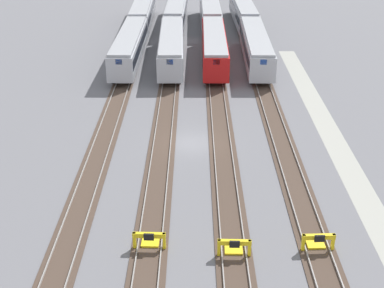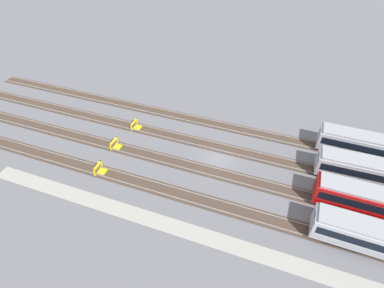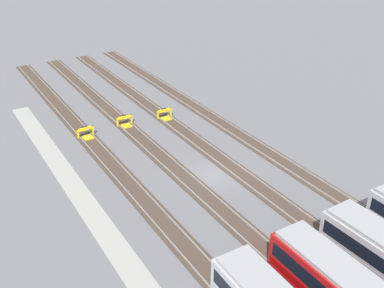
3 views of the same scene
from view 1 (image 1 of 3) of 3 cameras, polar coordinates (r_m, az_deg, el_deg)
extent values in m
plane|color=slate|center=(45.34, 0.02, 0.11)|extent=(400.00, 400.00, 0.00)
cube|color=#9E9E93|center=(46.91, 15.04, 0.09)|extent=(54.00, 2.00, 0.01)
cube|color=#47382D|center=(45.94, 9.54, 0.13)|extent=(90.00, 2.23, 0.06)
cube|color=gray|center=(45.78, 8.66, 0.25)|extent=(90.00, 0.07, 0.15)
cube|color=gray|center=(46.01, 10.43, 0.24)|extent=(90.00, 0.07, 0.15)
cube|color=#47382D|center=(45.39, 3.22, 0.14)|extent=(90.00, 2.24, 0.06)
cube|color=gray|center=(45.31, 2.31, 0.26)|extent=(90.00, 0.07, 0.15)
cube|color=gray|center=(45.39, 4.13, 0.26)|extent=(90.00, 0.07, 0.15)
cube|color=#47382D|center=(45.41, -3.18, 0.15)|extent=(90.00, 2.24, 0.06)
cube|color=gray|center=(45.41, -4.09, 0.27)|extent=(90.00, 0.07, 0.15)
cube|color=gray|center=(45.32, -2.28, 0.27)|extent=(90.00, 0.07, 0.15)
cube|color=#47382D|center=(45.98, -9.49, 0.16)|extent=(90.00, 2.23, 0.06)
cube|color=gray|center=(46.06, -10.38, 0.28)|extent=(90.00, 0.07, 0.15)
cube|color=gray|center=(45.82, -8.62, 0.27)|extent=(90.00, 0.07, 0.15)
cube|color=#B71414|center=(65.07, 2.38, 10.30)|extent=(18.02, 2.95, 2.70)
cube|color=black|center=(64.98, 2.38, 10.57)|extent=(17.30, 2.98, 1.08)
cube|color=#A80505|center=(65.28, 2.36, 9.66)|extent=(17.66, 2.97, 0.54)
cube|color=#999BA0|center=(64.67, 2.40, 11.57)|extent=(17.48, 2.66, 0.30)
cube|color=blue|center=(73.48, 2.21, 12.99)|extent=(0.09, 0.70, 0.56)
cube|color=blue|center=(56.21, 2.63, 8.74)|extent=(0.09, 0.70, 0.56)
cube|color=black|center=(70.90, 2.24, 10.23)|extent=(3.62, 2.27, 0.70)
cube|color=black|center=(60.27, 2.48, 7.27)|extent=(3.62, 2.27, 0.70)
cube|color=#ADAFB7|center=(83.57, -1.68, 13.94)|extent=(18.06, 3.21, 2.70)
cube|color=black|center=(83.50, -1.68, 14.16)|extent=(17.34, 3.23, 1.08)
cube|color=#9EA0A8|center=(83.74, -1.67, 13.44)|extent=(17.70, 3.23, 0.54)
cube|color=#999BA0|center=(83.26, -1.69, 14.95)|extent=(17.51, 2.92, 0.30)
cube|color=blue|center=(74.63, -2.06, 13.20)|extent=(0.10, 0.70, 0.56)
cube|color=black|center=(89.38, -1.47, 13.65)|extent=(3.65, 2.32, 0.70)
cube|color=black|center=(78.55, -1.88, 11.85)|extent=(3.65, 2.32, 0.70)
cube|color=#ADAFB7|center=(65.45, 6.82, 10.23)|extent=(18.05, 3.14, 2.70)
cube|color=black|center=(65.36, 6.83, 10.50)|extent=(17.33, 3.17, 1.08)
cube|color=#9EA0A8|center=(65.66, 6.78, 9.60)|extent=(17.69, 3.16, 0.54)
cube|color=#999BA0|center=(65.05, 6.89, 11.50)|extent=(17.50, 2.85, 0.30)
cube|color=blue|center=(73.83, 6.26, 12.92)|extent=(0.09, 0.70, 0.56)
cube|color=blue|center=(56.63, 7.64, 8.67)|extent=(0.09, 0.70, 0.56)
cube|color=black|center=(71.26, 6.36, 10.17)|extent=(3.64, 2.31, 0.70)
cube|color=black|center=(60.66, 7.18, 7.22)|extent=(3.64, 2.31, 0.70)
cube|color=#ADAFB7|center=(83.36, 1.93, 13.91)|extent=(18.02, 2.94, 2.70)
cube|color=black|center=(83.29, 1.94, 14.12)|extent=(17.30, 2.98, 1.08)
cube|color=#9EA0A8|center=(83.53, 1.93, 13.40)|extent=(17.66, 2.97, 0.54)
cube|color=#999BA0|center=(83.05, 1.95, 14.92)|extent=(17.48, 2.66, 0.30)
cube|color=blue|center=(74.41, 2.19, 13.16)|extent=(0.09, 0.70, 0.56)
cube|color=black|center=(89.17, 1.79, 13.62)|extent=(3.62, 2.27, 0.70)
cube|color=black|center=(78.34, 2.06, 11.81)|extent=(3.62, 2.27, 0.70)
cube|color=#ADAFB7|center=(83.65, 5.48, 13.85)|extent=(18.06, 3.18, 2.70)
cube|color=black|center=(83.58, 5.49, 14.06)|extent=(17.34, 3.21, 1.08)
cube|color=#9EA0A8|center=(83.82, 5.46, 13.34)|extent=(17.70, 3.21, 0.54)
cube|color=#999BA0|center=(83.34, 5.53, 14.85)|extent=(17.51, 2.89, 0.30)
cube|color=blue|center=(74.76, 6.24, 13.09)|extent=(0.09, 0.70, 0.56)
cube|color=black|center=(89.44, 5.06, 13.57)|extent=(3.65, 2.32, 0.70)
cube|color=black|center=(78.66, 5.86, 11.75)|extent=(3.65, 2.32, 0.70)
cube|color=#ADAFB7|center=(83.45, -5.28, 13.83)|extent=(18.03, 2.97, 2.70)
cube|color=black|center=(83.38, -5.29, 14.04)|extent=(17.31, 3.01, 1.08)
cube|color=#9EA0A8|center=(83.62, -5.26, 13.32)|extent=(17.67, 3.00, 0.54)
cube|color=#999BA0|center=(83.14, -5.32, 14.83)|extent=(17.48, 2.69, 0.30)
cube|color=blue|center=(74.53, -5.85, 13.07)|extent=(0.09, 0.70, 0.56)
cube|color=black|center=(89.25, -4.95, 13.54)|extent=(3.62, 2.27, 0.70)
cube|color=black|center=(78.45, -5.55, 11.72)|extent=(3.62, 2.27, 0.70)
cube|color=#ADAFB7|center=(65.49, -6.69, 10.25)|extent=(18.03, 2.98, 2.70)
cube|color=black|center=(65.40, -6.71, 10.52)|extent=(17.31, 3.01, 1.08)
cube|color=#9EA0A8|center=(65.70, -6.66, 9.61)|extent=(17.67, 3.00, 0.54)
cube|color=#999BA0|center=(65.09, -6.76, 11.51)|extent=(17.48, 2.69, 0.30)
cube|color=blue|center=(73.84, -5.89, 12.94)|extent=(0.09, 0.70, 0.56)
cube|color=blue|center=(56.71, -7.83, 8.68)|extent=(0.09, 0.70, 0.56)
cube|color=black|center=(71.27, -6.08, 10.19)|extent=(3.62, 2.28, 0.70)
cube|color=black|center=(60.72, -7.23, 7.23)|extent=(3.62, 2.28, 0.70)
cube|color=#ADAFB7|center=(65.08, -2.23, 10.30)|extent=(18.06, 3.21, 2.70)
cube|color=black|center=(64.99, -2.23, 10.58)|extent=(17.34, 3.24, 1.08)
cube|color=#9EA0A8|center=(65.30, -2.22, 9.67)|extent=(17.70, 3.23, 0.54)
cube|color=#999BA0|center=(64.68, -2.25, 11.58)|extent=(17.51, 2.92, 0.30)
cube|color=blue|center=(73.49, -2.13, 12.99)|extent=(0.10, 0.70, 0.56)
cube|color=blue|center=(56.22, -2.39, 8.75)|extent=(0.10, 0.70, 0.56)
cube|color=black|center=(70.91, -2.13, 10.24)|extent=(3.65, 2.32, 0.70)
cube|color=black|center=(60.28, -2.28, 7.28)|extent=(3.65, 2.32, 0.70)
cube|color=yellow|center=(33.17, 11.77, -10.29)|extent=(0.19, 0.19, 1.15)
cube|color=yellow|center=(33.63, 14.80, -10.09)|extent=(0.19, 0.19, 1.15)
cube|color=yellow|center=(33.14, 13.37, -9.60)|extent=(0.32, 2.01, 0.30)
cube|color=yellow|center=(34.10, 12.98, -10.31)|extent=(1.14, 1.13, 0.18)
cube|color=black|center=(33.00, 13.45, -9.79)|extent=(0.15, 0.60, 0.44)
cube|color=yellow|center=(32.14, 2.89, -11.02)|extent=(0.18, 0.18, 1.15)
cube|color=yellow|center=(32.24, 6.15, -11.02)|extent=(0.18, 0.18, 1.15)
cube|color=yellow|center=(31.92, 4.55, -10.42)|extent=(0.29, 2.00, 0.30)
cube|color=yellow|center=(32.91, 4.45, -11.11)|extent=(1.12, 1.10, 0.18)
cube|color=black|center=(31.78, 4.56, -10.61)|extent=(0.13, 0.60, 0.44)
cube|color=yellow|center=(32.86, -6.16, -10.21)|extent=(0.19, 0.19, 1.15)
cube|color=yellow|center=(32.67, -2.99, -10.32)|extent=(0.19, 0.19, 1.15)
cube|color=yellow|center=(32.50, -4.61, -9.67)|extent=(0.30, 2.01, 0.30)
cube|color=yellow|center=(33.48, -4.45, -10.38)|extent=(1.13, 1.11, 0.18)
cube|color=black|center=(32.35, -4.64, -9.86)|extent=(0.14, 0.60, 0.44)
camera|label=2|loc=(56.57, 37.83, 31.98)|focal=28.00mm
camera|label=3|loc=(74.48, 18.87, 27.58)|focal=42.00mm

